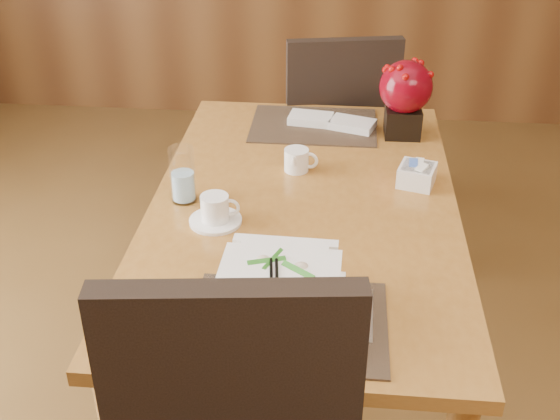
# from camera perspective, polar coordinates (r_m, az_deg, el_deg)

# --- Properties ---
(dining_table) EXTENTS (0.90, 1.50, 0.75)m
(dining_table) POSITION_cam_1_polar(r_m,az_deg,el_deg) (2.12, 1.90, -1.63)
(dining_table) COLOR #A16B2C
(dining_table) RESTS_ON ground
(placemat_near) EXTENTS (0.45, 0.33, 0.01)m
(placemat_near) POSITION_cam_1_polar(r_m,az_deg,el_deg) (1.62, 0.68, -9.11)
(placemat_near) COLOR black
(placemat_near) RESTS_ON dining_table
(placemat_far) EXTENTS (0.45, 0.33, 0.01)m
(placemat_far) POSITION_cam_1_polar(r_m,az_deg,el_deg) (2.56, 2.75, 6.89)
(placemat_far) COLOR black
(placemat_far) RESTS_ON dining_table
(soup_setting) EXTENTS (0.30, 0.30, 0.12)m
(soup_setting) POSITION_cam_1_polar(r_m,az_deg,el_deg) (1.62, -0.04, -6.59)
(soup_setting) COLOR white
(soup_setting) RESTS_ON dining_table
(coffee_cup) EXTENTS (0.15, 0.15, 0.08)m
(coffee_cup) POSITION_cam_1_polar(r_m,az_deg,el_deg) (1.96, -5.30, -0.09)
(coffee_cup) COLOR white
(coffee_cup) RESTS_ON dining_table
(water_glass) EXTENTS (0.08, 0.08, 0.17)m
(water_glass) POSITION_cam_1_polar(r_m,az_deg,el_deg) (2.06, -7.93, 2.86)
(water_glass) COLOR silver
(water_glass) RESTS_ON dining_table
(creamer_jug) EXTENTS (0.11, 0.11, 0.07)m
(creamer_jug) POSITION_cam_1_polar(r_m,az_deg,el_deg) (2.23, 1.34, 4.09)
(creamer_jug) COLOR white
(creamer_jug) RESTS_ON dining_table
(sugar_caddy) EXTENTS (0.13, 0.13, 0.06)m
(sugar_caddy) POSITION_cam_1_polar(r_m,az_deg,el_deg) (2.19, 11.05, 2.80)
(sugar_caddy) COLOR white
(sugar_caddy) RESTS_ON dining_table
(berry_decor) EXTENTS (0.18, 0.18, 0.27)m
(berry_decor) POSITION_cam_1_polar(r_m,az_deg,el_deg) (2.47, 10.14, 9.28)
(berry_decor) COLOR black
(berry_decor) RESTS_ON dining_table
(napkins_far) EXTENTS (0.33, 0.18, 0.03)m
(napkins_far) POSITION_cam_1_polar(r_m,az_deg,el_deg) (2.55, 4.43, 7.16)
(napkins_far) COLOR silver
(napkins_far) RESTS_ON dining_table
(bread_plate) EXTENTS (0.19, 0.19, 0.01)m
(bread_plate) POSITION_cam_1_polar(r_m,az_deg,el_deg) (1.65, -10.25, -8.68)
(bread_plate) COLOR white
(bread_plate) RESTS_ON dining_table
(far_chair) EXTENTS (0.54, 0.55, 1.00)m
(far_chair) POSITION_cam_1_polar(r_m,az_deg,el_deg) (2.97, 4.55, 6.32)
(far_chair) COLOR black
(far_chair) RESTS_ON ground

